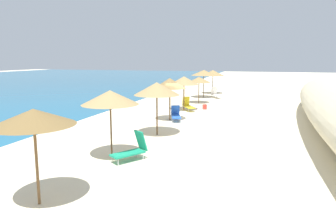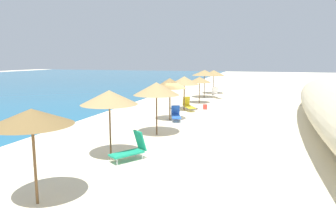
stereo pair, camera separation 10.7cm
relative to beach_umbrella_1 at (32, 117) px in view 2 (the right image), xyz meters
name	(u,v)px [view 2 (the right image)]	position (x,y,z in m)	size (l,w,h in m)	color
ground_plane	(188,120)	(12.84, -1.27, -2.48)	(160.00, 160.00, 0.00)	beige
beach_umbrella_1	(32,117)	(0.00, 0.00, 0.00)	(2.24, 2.24, 2.72)	brown
beach_umbrella_2	(109,97)	(4.22, -0.07, 0.03)	(2.31, 2.31, 2.80)	brown
beach_umbrella_3	(156,89)	(8.39, -0.61, 0.00)	(2.43, 2.43, 2.83)	brown
beach_umbrella_4	(170,83)	(12.34, -0.13, -0.02)	(2.17, 2.17, 2.81)	brown
beach_umbrella_5	(184,81)	(16.45, -0.06, -0.12)	(2.30, 2.30, 2.70)	brown
beach_umbrella_6	(200,80)	(20.59, -0.44, -0.32)	(2.12, 2.12, 2.42)	brown
beach_umbrella_7	(205,73)	(24.65, -0.13, 0.13)	(2.65, 2.65, 2.91)	brown
beach_umbrella_8	(214,73)	(28.74, -0.46, -0.06)	(2.62, 2.62, 2.75)	brown
lounge_chair_0	(131,149)	(4.22, -1.00, -2.03)	(1.54, 1.29, 1.16)	#199972
lounge_chair_1	(188,105)	(16.42, -0.41, -2.06)	(1.64, 1.33, 1.05)	yellow
lounge_chair_2	(217,94)	(24.84, -1.41, -2.04)	(1.63, 1.39, 1.13)	white
lounge_chair_4	(176,115)	(12.31, -0.56, -2.09)	(1.52, 1.01, 0.97)	blue
cooler_box	(205,107)	(17.41, -1.57, -2.29)	(0.42, 0.31, 0.39)	red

